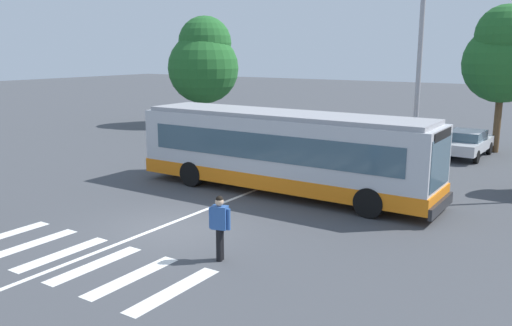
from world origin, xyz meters
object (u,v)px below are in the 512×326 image
at_px(twin_arm_street_lamp, 420,57).
at_px(background_tree_left, 204,61).
at_px(parked_car_black, 369,132).
at_px(parked_car_silver, 466,142).
at_px(pedestrian_crossing_street, 220,224).
at_px(parked_car_blue, 416,137).
at_px(city_transit_bus, 283,151).
at_px(background_tree_right, 504,55).
at_px(parked_car_charcoal, 324,128).

xyz_separation_m(twin_arm_street_lamp, background_tree_left, (-17.94, 8.47, -0.47)).
bearing_deg(background_tree_left, parked_car_black, -7.37).
bearing_deg(background_tree_left, parked_car_silver, -6.98).
xyz_separation_m(pedestrian_crossing_street, parked_car_blue, (-0.38, 17.87, -0.20)).
bearing_deg(pedestrian_crossing_street, city_transit_bus, 107.30).
bearing_deg(background_tree_right, pedestrian_crossing_street, -99.26).
distance_m(parked_car_charcoal, background_tree_left, 11.40).
bearing_deg(city_transit_bus, twin_arm_street_lamp, 54.64).
height_order(city_transit_bus, background_tree_left, background_tree_left).
relative_size(parked_car_charcoal, parked_car_silver, 1.00).
distance_m(pedestrian_crossing_street, twin_arm_street_lamp, 12.32).
height_order(pedestrian_crossing_street, twin_arm_street_lamp, twin_arm_street_lamp).
bearing_deg(city_transit_bus, pedestrian_crossing_street, -72.70).
bearing_deg(background_tree_right, parked_car_charcoal, -169.33).
bearing_deg(pedestrian_crossing_street, parked_car_silver, 82.96).
bearing_deg(city_transit_bus, parked_car_charcoal, 108.82).
relative_size(city_transit_bus, pedestrian_crossing_street, 6.88).
xyz_separation_m(parked_car_blue, background_tree_right, (3.61, 1.96, 4.29)).
height_order(pedestrian_crossing_street, parked_car_silver, pedestrian_crossing_street).
bearing_deg(parked_car_silver, parked_car_black, 173.99).
distance_m(pedestrian_crossing_street, parked_car_charcoal, 19.05).
height_order(parked_car_charcoal, background_tree_right, background_tree_right).
height_order(pedestrian_crossing_street, parked_car_black, pedestrian_crossing_street).
bearing_deg(background_tree_right, background_tree_left, 179.46).
relative_size(parked_car_blue, background_tree_left, 0.58).
distance_m(city_transit_bus, pedestrian_crossing_street, 7.00).
distance_m(parked_car_blue, background_tree_right, 5.94).
bearing_deg(pedestrian_crossing_street, parked_car_blue, 91.22).
bearing_deg(parked_car_black, background_tree_left, 172.63).
xyz_separation_m(parked_car_blue, parked_car_silver, (2.57, -0.14, 0.00)).
xyz_separation_m(parked_car_black, parked_car_silver, (5.42, -0.57, 0.00)).
relative_size(parked_car_charcoal, parked_car_black, 1.00).
relative_size(pedestrian_crossing_street, parked_car_blue, 0.38).
height_order(city_transit_bus, background_tree_right, background_tree_right).
bearing_deg(city_transit_bus, parked_car_silver, 68.94).
bearing_deg(parked_car_blue, twin_arm_street_lamp, -74.32).
distance_m(background_tree_left, background_tree_right, 19.78).
relative_size(parked_car_blue, twin_arm_street_lamp, 0.55).
relative_size(pedestrian_crossing_street, parked_car_charcoal, 0.38).
bearing_deg(twin_arm_street_lamp, parked_car_black, 124.41).
bearing_deg(parked_car_charcoal, parked_car_silver, -2.62).
bearing_deg(twin_arm_street_lamp, parked_car_blue, 105.68).
distance_m(parked_car_blue, twin_arm_street_lamp, 7.85).
bearing_deg(parked_car_charcoal, background_tree_right, 10.67).
distance_m(parked_car_black, twin_arm_street_lamp, 9.24).
xyz_separation_m(twin_arm_street_lamp, background_tree_right, (1.84, 8.29, 0.00)).
xyz_separation_m(background_tree_left, background_tree_right, (19.77, -0.19, 0.47)).
relative_size(parked_car_black, background_tree_left, 0.59).
bearing_deg(parked_car_blue, parked_car_black, 171.50).
bearing_deg(parked_car_silver, twin_arm_street_lamp, -97.32).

